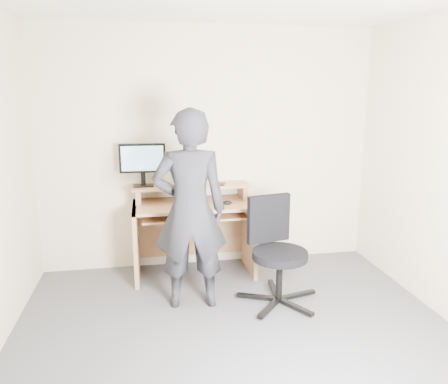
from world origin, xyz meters
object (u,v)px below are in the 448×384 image
object	(u,v)px
office_chair	(276,247)
person	(190,210)
monitor	(142,161)
desk	(193,220)

from	to	relation	value
office_chair	person	size ratio (longest dim) A/B	0.54
monitor	person	bearing A→B (deg)	-62.88
monitor	person	world-z (taller)	person
office_chair	desk	bearing A→B (deg)	116.31
desk	person	distance (m)	0.80
desk	monitor	world-z (taller)	monitor
monitor	office_chair	world-z (taller)	monitor
desk	monitor	distance (m)	0.79
desk	office_chair	bearing A→B (deg)	-50.33
office_chair	person	world-z (taller)	person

